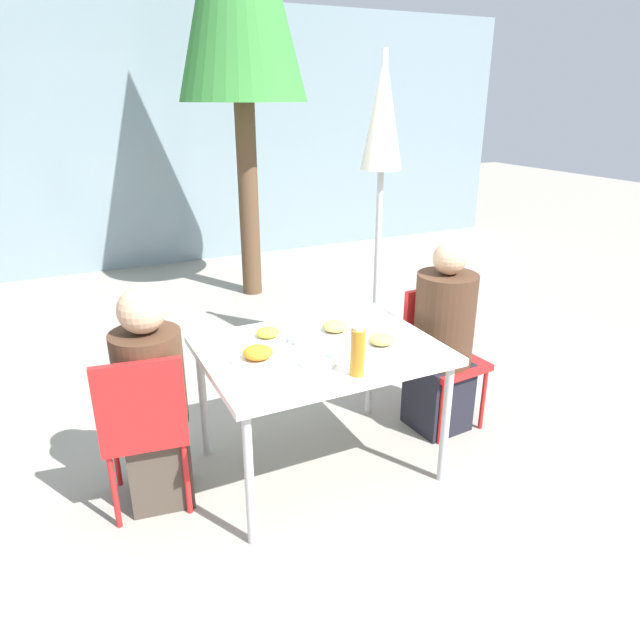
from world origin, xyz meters
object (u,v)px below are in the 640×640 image
at_px(chair_right, 439,346).
at_px(bottle, 358,352).
at_px(drinking_cup, 301,337).
at_px(person_right, 442,345).
at_px(closed_umbrella, 382,143).
at_px(person_left, 153,405).
at_px(salad_bowl, 318,359).
at_px(chair_left, 144,421).

bearing_deg(chair_right, bottle, 25.85).
bearing_deg(drinking_cup, person_right, 0.23).
height_order(closed_umbrella, drinking_cup, closed_umbrella).
xyz_separation_m(person_left, drinking_cup, (0.78, -0.06, 0.24)).
distance_m(person_right, bottle, 0.99).
xyz_separation_m(closed_umbrella, salad_bowl, (-1.07, -1.22, -0.89)).
relative_size(person_left, salad_bowl, 6.60).
height_order(chair_left, closed_umbrella, closed_umbrella).
height_order(person_right, salad_bowl, person_right).
height_order(person_right, bottle, person_right).
bearing_deg(chair_left, chair_right, 11.38).
xyz_separation_m(chair_right, drinking_cup, (-0.98, -0.09, 0.28)).
bearing_deg(closed_umbrella, person_left, -153.46).
xyz_separation_m(chair_right, bottle, (-0.88, -0.52, 0.35)).
relative_size(chair_left, salad_bowl, 4.97).
relative_size(chair_right, person_right, 0.73).
distance_m(chair_right, salad_bowl, 1.09).
xyz_separation_m(bottle, drinking_cup, (-0.10, 0.43, -0.07)).
height_order(chair_right, salad_bowl, chair_right).
bearing_deg(person_left, salad_bowl, -14.11).
distance_m(person_left, salad_bowl, 0.85).
distance_m(closed_umbrella, salad_bowl, 1.86).
relative_size(chair_left, drinking_cup, 9.83).
height_order(chair_left, chair_right, same).
bearing_deg(chair_left, person_right, 8.75).
relative_size(chair_right, drinking_cup, 9.83).
xyz_separation_m(chair_right, person_right, (-0.04, -0.08, 0.05)).
xyz_separation_m(chair_left, drinking_cup, (0.84, 0.01, 0.28)).
relative_size(closed_umbrella, salad_bowl, 12.88).
bearing_deg(drinking_cup, chair_left, -179.11).
height_order(chair_left, person_left, person_left).
relative_size(person_left, chair_right, 1.33).
xyz_separation_m(chair_left, bottle, (0.94, -0.42, 0.35)).
relative_size(chair_left, chair_right, 1.00).
bearing_deg(salad_bowl, bottle, -56.91).
xyz_separation_m(person_right, salad_bowl, (-0.96, -0.26, 0.21)).
relative_size(bottle, salad_bowl, 1.41).
relative_size(person_left, person_right, 0.96).
distance_m(chair_left, closed_umbrella, 2.43).
height_order(person_right, drinking_cup, person_right).
bearing_deg(person_right, drinking_cup, -4.33).
bearing_deg(person_left, chair_right, 9.14).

